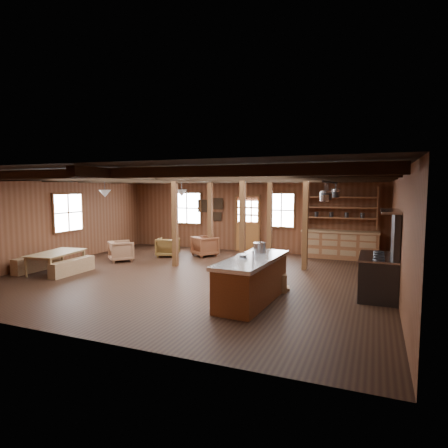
# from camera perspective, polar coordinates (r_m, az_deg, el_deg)

# --- Properties ---
(room) EXTENTS (10.04, 9.04, 2.84)m
(room) POSITION_cam_1_polar(r_m,az_deg,el_deg) (10.13, -4.37, -0.25)
(room) COLOR black
(room) RESTS_ON ground
(ceiling_joists) EXTENTS (9.80, 8.82, 0.18)m
(ceiling_joists) POSITION_cam_1_polar(r_m,az_deg,el_deg) (10.24, -3.98, 6.98)
(ceiling_joists) COLOR black
(ceiling_joists) RESTS_ON ceiling
(timber_posts) EXTENTS (3.95, 2.35, 2.80)m
(timber_posts) POSITION_cam_1_polar(r_m,az_deg,el_deg) (11.83, 2.39, 0.59)
(timber_posts) COLOR #4D3216
(timber_posts) RESTS_ON floor
(back_door) EXTENTS (1.02, 0.08, 2.15)m
(back_door) POSITION_cam_1_polar(r_m,az_deg,el_deg) (14.28, 3.62, -0.66)
(back_door) COLOR brown
(back_door) RESTS_ON floor
(window_back_left) EXTENTS (1.32, 0.06, 1.32)m
(window_back_left) POSITION_cam_1_polar(r_m,az_deg,el_deg) (15.25, -5.66, 2.43)
(window_back_left) COLOR white
(window_back_left) RESTS_ON wall_back
(window_back_right) EXTENTS (1.02, 0.06, 1.32)m
(window_back_right) POSITION_cam_1_polar(r_m,az_deg,el_deg) (13.87, 8.75, 2.08)
(window_back_right) COLOR white
(window_back_right) RESTS_ON wall_back
(window_left) EXTENTS (0.14, 1.24, 1.32)m
(window_left) POSITION_cam_1_polar(r_m,az_deg,el_deg) (13.44, -22.68, 1.61)
(window_left) COLOR white
(window_left) RESTS_ON wall_back
(notice_boards) EXTENTS (1.08, 0.03, 0.90)m
(notice_boards) POSITION_cam_1_polar(r_m,az_deg,el_deg) (14.77, -1.88, 2.50)
(notice_boards) COLOR silver
(notice_boards) RESTS_ON wall_back
(back_counter) EXTENTS (2.55, 0.60, 2.45)m
(back_counter) POSITION_cam_1_polar(r_m,az_deg,el_deg) (13.39, 17.22, -2.52)
(back_counter) COLOR brown
(back_counter) RESTS_ON floor
(pendant_lamps) EXTENTS (1.86, 2.36, 0.66)m
(pendant_lamps) POSITION_cam_1_polar(r_m,az_deg,el_deg) (12.08, -11.89, 4.62)
(pendant_lamps) COLOR #323235
(pendant_lamps) RESTS_ON ceiling
(pot_rack) EXTENTS (0.33, 3.00, 0.44)m
(pot_rack) POSITION_cam_1_polar(r_m,az_deg,el_deg) (9.38, 15.86, 4.51)
(pot_rack) COLOR #323235
(pot_rack) RESTS_ON ceiling
(kitchen_island) EXTENTS (1.02, 2.54, 1.20)m
(kitchen_island) POSITION_cam_1_polar(r_m,az_deg,el_deg) (8.06, 4.33, -8.41)
(kitchen_island) COLOR brown
(kitchen_island) RESTS_ON floor
(step_stool) EXTENTS (0.54, 0.45, 0.42)m
(step_stool) POSITION_cam_1_polar(r_m,az_deg,el_deg) (8.92, 8.15, -8.85)
(step_stool) COLOR brown
(step_stool) RESTS_ON floor
(commercial_range) EXTENTS (0.80, 1.57, 1.94)m
(commercial_range) POSITION_cam_1_polar(r_m,az_deg,el_deg) (9.02, 22.76, -6.35)
(commercial_range) COLOR #323235
(commercial_range) RESTS_ON floor
(dining_table) EXTENTS (1.16, 1.78, 0.58)m
(dining_table) POSITION_cam_1_polar(r_m,az_deg,el_deg) (11.78, -24.01, -5.35)
(dining_table) COLOR olive
(dining_table) RESTS_ON floor
(bench_wall) EXTENTS (0.30, 1.62, 0.45)m
(bench_wall) POSITION_cam_1_polar(r_m,az_deg,el_deg) (12.34, -26.42, -5.30)
(bench_wall) COLOR brown
(bench_wall) RESTS_ON floor
(bench_aisle) EXTENTS (0.28, 1.49, 0.41)m
(bench_aisle) POSITION_cam_1_polar(r_m,az_deg,el_deg) (11.42, -22.10, -6.06)
(bench_aisle) COLOR brown
(bench_aisle) RESTS_ON floor
(armchair_a) EXTENTS (0.85, 0.86, 0.66)m
(armchair_a) POSITION_cam_1_polar(r_m,az_deg,el_deg) (13.38, -8.58, -3.52)
(armchair_a) COLOR brown
(armchair_a) RESTS_ON floor
(armchair_b) EXTENTS (1.06, 1.07, 0.71)m
(armchair_b) POSITION_cam_1_polar(r_m,az_deg,el_deg) (13.34, -2.92, -3.38)
(armchair_b) COLOR brown
(armchair_b) RESTS_ON floor
(armchair_c) EXTENTS (1.03, 1.03, 0.68)m
(armchair_c) POSITION_cam_1_polar(r_m,az_deg,el_deg) (12.86, -15.40, -3.98)
(armchair_c) COLOR brown
(armchair_c) RESTS_ON floor
(counter_pot) EXTENTS (0.30, 0.30, 0.18)m
(counter_pot) POSITION_cam_1_polar(r_m,az_deg,el_deg) (8.93, 5.47, -3.43)
(counter_pot) COLOR silver
(counter_pot) RESTS_ON kitchen_island
(bowl) EXTENTS (0.28, 0.28, 0.06)m
(bowl) POSITION_cam_1_polar(r_m,az_deg,el_deg) (8.08, 2.90, -4.80)
(bowl) COLOR silver
(bowl) RESTS_ON kitchen_island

